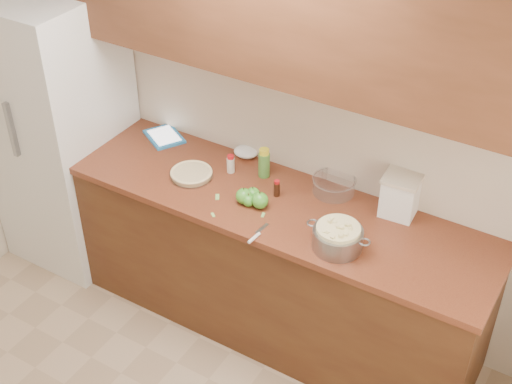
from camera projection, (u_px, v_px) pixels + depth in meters
The scene contains 21 objects.
room_shell at pixel (58, 317), 2.64m from camera, with size 3.60×3.60×3.60m.
counter_run at pixel (261, 260), 4.15m from camera, with size 2.64×0.68×0.92m.
upper_cabinets at pixel (279, 6), 3.38m from camera, with size 2.60×0.34×0.70m, color brown.
fridge at pixel (62, 131), 4.47m from camera, with size 0.70×0.70×1.80m, color silver.
pie at pixel (191, 174), 4.02m from camera, with size 0.25×0.25×0.04m.
colander at pixel (338, 238), 3.50m from camera, with size 0.34×0.25×0.13m.
flour_canister at pixel (401, 194), 3.69m from camera, with size 0.20×0.20×0.23m.
tablet at pixel (164, 137), 4.36m from camera, with size 0.31×0.28×0.02m.
paring_knife at pixel (255, 237), 3.59m from camera, with size 0.04×0.19×0.02m.
lemon_bottle at pixel (264, 163), 3.99m from camera, with size 0.07×0.07×0.18m.
cinnamon_shaker at pixel (231, 164), 4.04m from camera, with size 0.05×0.05×0.11m.
vanilla_bottle at pixel (277, 188), 3.86m from camera, with size 0.03×0.03×0.10m.
mixing_bowl at pixel (334, 185), 3.89m from camera, with size 0.24×0.24×0.09m.
paper_towel at pixel (246, 152), 4.18m from camera, with size 0.15×0.12×0.06m, color white.
apple_left at pixel (244, 196), 3.81m from camera, with size 0.09×0.09×0.10m.
apple_center at pixel (253, 194), 3.83m from camera, with size 0.08×0.08×0.09m.
apple_front at pixel (249, 200), 3.79m from camera, with size 0.07×0.07×0.08m.
apple_extra at pixel (260, 200), 3.77m from camera, with size 0.09×0.09×0.10m.
peel_a at pixel (263, 215), 3.74m from camera, with size 0.04×0.02×0.00m, color #8AC45F.
peel_b at pixel (213, 215), 3.75m from camera, with size 0.04×0.02×0.00m, color #8AC45F.
peel_c at pixel (217, 197), 3.87m from camera, with size 0.05×0.02×0.00m, color #8AC45F.
Camera 1 is at (1.59, -1.21, 3.23)m, focal length 50.00 mm.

